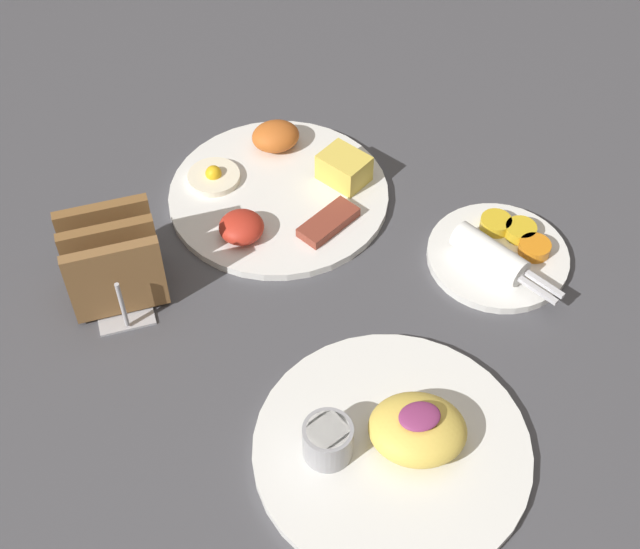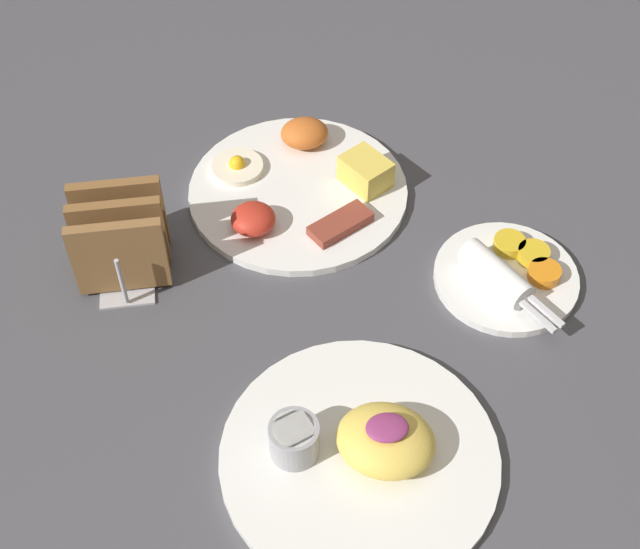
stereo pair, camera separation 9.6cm
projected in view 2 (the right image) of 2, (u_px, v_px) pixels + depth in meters
ground_plane at (336, 306)px, 0.97m from camera, size 3.00×3.00×0.00m
plate_breakfast at (300, 186)px, 1.08m from camera, size 0.27×0.27×0.05m
plate_condiments at (507, 274)px, 0.99m from camera, size 0.16×0.18×0.04m
plate_foreground at (361, 451)px, 0.84m from camera, size 0.27×0.27×0.06m
toast_rack at (120, 239)px, 0.97m from camera, size 0.10×0.12×0.10m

